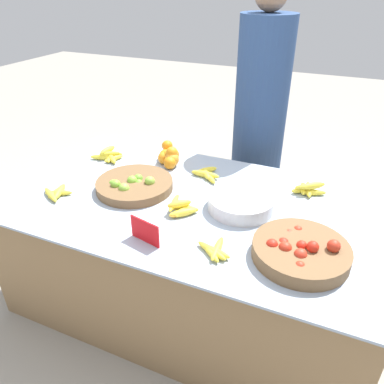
% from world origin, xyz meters
% --- Properties ---
extents(ground_plane, '(12.00, 12.00, 0.00)m').
position_xyz_m(ground_plane, '(0.00, 0.00, 0.00)').
color(ground_plane, gray).
extents(market_table, '(1.83, 1.04, 0.64)m').
position_xyz_m(market_table, '(0.00, 0.00, 0.32)').
color(market_table, olive).
rests_on(market_table, ground_plane).
extents(lime_bowl, '(0.39, 0.39, 0.08)m').
position_xyz_m(lime_bowl, '(-0.32, -0.01, 0.67)').
color(lime_bowl, brown).
rests_on(lime_bowl, market_table).
extents(tomato_basket, '(0.37, 0.37, 0.10)m').
position_xyz_m(tomato_basket, '(0.55, -0.22, 0.67)').
color(tomato_basket, brown).
rests_on(tomato_basket, market_table).
extents(orange_pile, '(0.15, 0.19, 0.11)m').
position_xyz_m(orange_pile, '(-0.29, 0.33, 0.69)').
color(orange_pile, orange).
rests_on(orange_pile, market_table).
extents(metal_bowl, '(0.31, 0.31, 0.07)m').
position_xyz_m(metal_bowl, '(0.24, 0.03, 0.67)').
color(metal_bowl, silver).
rests_on(metal_bowl, market_table).
extents(price_sign, '(0.14, 0.04, 0.10)m').
position_xyz_m(price_sign, '(-0.05, -0.37, 0.69)').
color(price_sign, red).
rests_on(price_sign, market_table).
extents(banana_bunch_front_left, '(0.17, 0.16, 0.06)m').
position_xyz_m(banana_bunch_front_left, '(0.50, 0.30, 0.67)').
color(banana_bunch_front_left, yellow).
rests_on(banana_bunch_front_left, market_table).
extents(banana_bunch_back_center, '(0.15, 0.17, 0.06)m').
position_xyz_m(banana_bunch_back_center, '(-0.00, -0.12, 0.67)').
color(banana_bunch_back_center, yellow).
rests_on(banana_bunch_back_center, market_table).
extents(banana_bunch_middle_right, '(0.16, 0.18, 0.04)m').
position_xyz_m(banana_bunch_middle_right, '(-0.03, 0.26, 0.66)').
color(banana_bunch_middle_right, yellow).
rests_on(banana_bunch_middle_right, market_table).
extents(banana_bunch_middle_left, '(0.17, 0.17, 0.03)m').
position_xyz_m(banana_bunch_middle_left, '(-0.64, -0.22, 0.66)').
color(banana_bunch_middle_left, yellow).
rests_on(banana_bunch_middle_left, market_table).
extents(banana_bunch_front_right, '(0.20, 0.16, 0.06)m').
position_xyz_m(banana_bunch_front_right, '(-0.64, 0.24, 0.66)').
color(banana_bunch_front_right, yellow).
rests_on(banana_bunch_front_right, market_table).
extents(banana_bunch_front_center, '(0.16, 0.16, 0.03)m').
position_xyz_m(banana_bunch_front_center, '(0.24, -0.33, 0.66)').
color(banana_bunch_front_center, yellow).
rests_on(banana_bunch_front_center, market_table).
extents(vendor_person, '(0.33, 0.33, 1.59)m').
position_xyz_m(vendor_person, '(0.10, 0.85, 0.73)').
color(vendor_person, navy).
rests_on(vendor_person, ground_plane).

